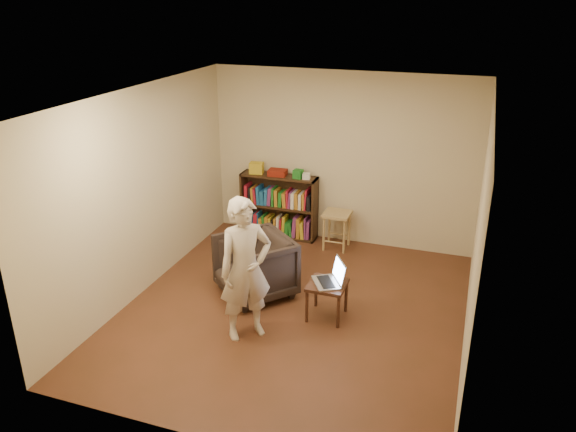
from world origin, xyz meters
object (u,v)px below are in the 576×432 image
(bookshelf, at_px, (279,209))
(side_table, at_px, (327,289))
(stool, at_px, (337,220))
(laptop, at_px, (331,278))
(person, at_px, (246,269))
(armchair, at_px, (255,266))

(bookshelf, xyz_separation_m, side_table, (1.36, -2.08, -0.07))
(stool, bearing_deg, bookshelf, 170.33)
(stool, xyz_separation_m, laptop, (0.42, -1.89, 0.05))
(person, bearing_deg, laptop, -3.35)
(stool, relative_size, armchair, 0.66)
(armchair, bearing_deg, laptop, 31.26)
(stool, bearing_deg, side_table, -78.75)
(side_table, bearing_deg, person, -139.19)
(side_table, height_order, laptop, laptop)
(side_table, bearing_deg, laptop, 35.48)
(armchair, distance_m, laptop, 1.07)
(laptop, bearing_deg, bookshelf, -177.30)
(side_table, bearing_deg, armchair, 167.71)
(stool, height_order, armchair, armchair)
(armchair, height_order, side_table, armchair)
(bookshelf, height_order, laptop, bookshelf)
(bookshelf, height_order, stool, bookshelf)
(armchair, xyz_separation_m, side_table, (1.01, -0.22, -0.02))
(bookshelf, relative_size, stool, 2.11)
(bookshelf, xyz_separation_m, laptop, (1.39, -2.06, 0.07))
(stool, distance_m, side_table, 1.95)
(armchair, relative_size, person, 0.53)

